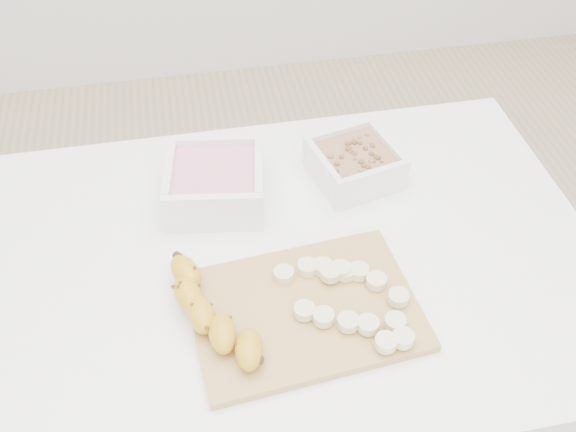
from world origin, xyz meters
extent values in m
cube|color=white|center=(0.00, 0.00, 0.73)|extent=(1.00, 0.70, 0.04)
cylinder|color=white|center=(-0.44, 0.29, 0.35)|extent=(0.05, 0.05, 0.71)
cylinder|color=white|center=(0.44, 0.29, 0.35)|extent=(0.05, 0.05, 0.71)
cube|color=white|center=(-0.10, 0.15, 0.79)|extent=(0.19, 0.19, 0.08)
cube|color=pink|center=(-0.10, 0.15, 0.79)|extent=(0.16, 0.16, 0.04)
cube|color=white|center=(0.15, 0.16, 0.78)|extent=(0.17, 0.17, 0.07)
cube|color=#8B6345|center=(0.15, 0.16, 0.79)|extent=(0.14, 0.14, 0.04)
cube|color=tan|center=(0.00, -0.12, 0.76)|extent=(0.35, 0.26, 0.01)
cylinder|color=beige|center=(-0.02, -0.05, 0.77)|extent=(0.03, 0.03, 0.01)
cylinder|color=beige|center=(0.02, -0.05, 0.77)|extent=(0.03, 0.03, 0.01)
cylinder|color=beige|center=(0.04, -0.05, 0.77)|extent=(0.03, 0.03, 0.01)
cylinder|color=beige|center=(0.07, -0.07, 0.77)|extent=(0.03, 0.03, 0.01)
cylinder|color=beige|center=(0.09, -0.07, 0.77)|extent=(0.03, 0.03, 0.01)
cylinder|color=beige|center=(0.11, -0.10, 0.77)|extent=(0.03, 0.03, 0.01)
cylinder|color=beige|center=(0.13, -0.13, 0.77)|extent=(0.03, 0.03, 0.01)
cylinder|color=beige|center=(-0.01, -0.13, 0.78)|extent=(0.03, 0.03, 0.01)
cylinder|color=beige|center=(0.02, -0.15, 0.78)|extent=(0.03, 0.03, 0.01)
cylinder|color=beige|center=(0.05, -0.16, 0.78)|extent=(0.03, 0.03, 0.01)
cylinder|color=beige|center=(0.08, -0.17, 0.78)|extent=(0.03, 0.03, 0.01)
cylinder|color=beige|center=(0.12, -0.17, 0.78)|extent=(0.03, 0.03, 0.01)
cylinder|color=beige|center=(0.12, -0.20, 0.78)|extent=(0.03, 0.03, 0.01)
cylinder|color=beige|center=(0.09, -0.20, 0.78)|extent=(0.03, 0.03, 0.01)
cylinder|color=beige|center=(0.05, -0.07, 0.78)|extent=(0.03, 0.03, 0.01)
cylinder|color=beige|center=(0.06, -0.07, 0.78)|extent=(0.03, 0.03, 0.01)
camera|label=1|loc=(-0.13, -0.67, 1.52)|focal=40.00mm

